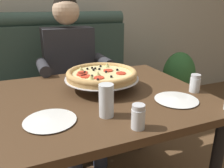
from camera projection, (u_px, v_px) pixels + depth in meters
The scene contains 10 objects.
booth_bench at pixel (68, 93), 2.15m from camera, with size 1.33×0.78×1.13m.
dining_table at pixel (101, 109), 1.26m from camera, with size 1.12×0.93×0.73m.
diner_main at pixel (72, 68), 1.81m from camera, with size 0.54×0.64×1.27m.
pizza at pixel (102, 75), 1.29m from camera, with size 0.42×0.42×0.12m.
shaker_pepper_flakes at pixel (195, 84), 1.25m from camera, with size 0.06×0.06×0.10m.
shaker_oregano at pixel (138, 118), 0.88m from camera, with size 0.06×0.06×0.10m.
plate_near_left at pixel (50, 119), 0.94m from camera, with size 0.22×0.22×0.02m.
plate_near_right at pixel (176, 99), 1.15m from camera, with size 0.22×0.22×0.02m.
drinking_glass at pixel (106, 102), 0.97m from camera, with size 0.07×0.07×0.15m.
potted_plant at pixel (178, 79), 2.57m from camera, with size 0.36×0.36×0.70m.
Camera 1 is at (-0.38, -1.07, 1.19)m, focal length 36.15 mm.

